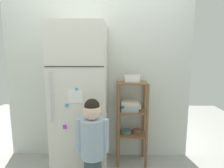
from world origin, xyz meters
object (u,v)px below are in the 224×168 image
object	(u,v)px
child_standing	(93,138)
fruit_bin	(132,79)
refrigerator	(81,99)
pantry_shelf_unit	(131,115)

from	to	relation	value
child_standing	fruit_bin	world-z (taller)	fruit_bin
refrigerator	fruit_bin	distance (m)	0.69
pantry_shelf_unit	fruit_bin	distance (m)	0.47
refrigerator	pantry_shelf_unit	distance (m)	0.69
fruit_bin	refrigerator	bearing A→B (deg)	-166.87
child_standing	fruit_bin	xyz separation A→B (m)	(0.44, 0.61, 0.51)
pantry_shelf_unit	fruit_bin	size ratio (longest dim) A/B	5.68
refrigerator	fruit_bin	world-z (taller)	refrigerator
pantry_shelf_unit	refrigerator	bearing A→B (deg)	-167.10
refrigerator	child_standing	distance (m)	0.57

